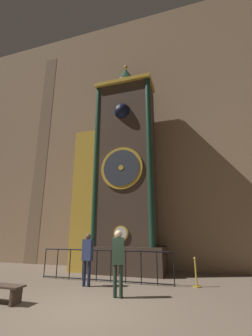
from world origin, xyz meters
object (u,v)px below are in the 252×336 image
(visitor_near, at_px, (88,254))
(stanchion_post, at_px, (196,277))
(visitor_bench, at_px, (0,290))
(visitor_far, at_px, (118,256))
(clock_tower, at_px, (119,172))

(visitor_near, xyz_separation_m, stanchion_post, (3.59, 1.04, -0.73))
(visitor_near, xyz_separation_m, visitor_bench, (-1.35, -2.33, -0.71))
(visitor_near, height_order, visitor_far, visitor_far)
(clock_tower, relative_size, visitor_bench, 8.26)
(visitor_far, height_order, visitor_bench, visitor_far)
(visitor_far, xyz_separation_m, visitor_bench, (-2.82, -1.37, -0.80))
(visitor_far, bearing_deg, stanchion_post, 25.41)
(visitor_near, xyz_separation_m, visitor_far, (1.47, -0.96, 0.08))
(clock_tower, distance_m, visitor_bench, 6.88)
(stanchion_post, bearing_deg, visitor_near, -163.82)
(visitor_near, relative_size, visitor_bench, 1.28)
(visitor_far, distance_m, stanchion_post, 3.02)
(stanchion_post, height_order, visitor_bench, stanchion_post)
(clock_tower, bearing_deg, visitor_far, -70.78)
(clock_tower, xyz_separation_m, visitor_near, (-0.18, -2.77, -3.66))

